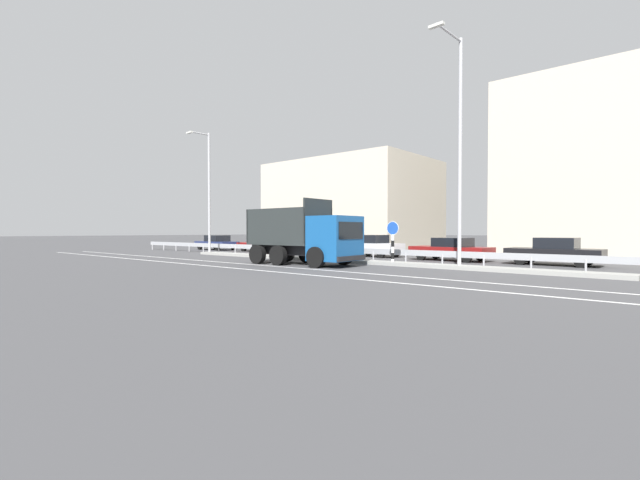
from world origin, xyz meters
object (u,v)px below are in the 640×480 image
object	(u,v)px
parked_car_2	(311,245)
parked_car_3	(374,246)
median_road_sign	(393,242)
parked_car_5	(554,251)
street_lamp_0	(208,188)
parked_car_1	(263,244)
street_lamp_1	(458,142)
dump_truck	(314,241)
parked_car_0	(217,243)
parked_car_4	(451,249)

from	to	relation	value
parked_car_2	parked_car_3	xyz separation A→B (m)	(5.35, 0.64, 0.05)
median_road_sign	parked_car_5	world-z (taller)	median_road_sign
street_lamp_0	parked_car_5	world-z (taller)	street_lamp_0
median_road_sign	street_lamp_0	world-z (taller)	street_lamp_0
parked_car_1	parked_car_3	xyz separation A→B (m)	(11.53, 0.16, 0.09)
street_lamp_1	parked_car_1	distance (m)	21.36
median_road_sign	street_lamp_0	bearing A→B (deg)	-179.34
dump_truck	parked_car_3	bearing A→B (deg)	-170.22
dump_truck	parked_car_3	xyz separation A→B (m)	(-1.75, 8.41, -0.55)
parked_car_2	parked_car_0	bearing A→B (deg)	86.69
street_lamp_1	parked_car_1	bearing A→B (deg)	164.71
parked_car_0	street_lamp_1	bearing A→B (deg)	-97.87
dump_truck	parked_car_1	size ratio (longest dim) A/B	1.35
parked_car_1	parked_car_5	size ratio (longest dim) A/B	1.07
street_lamp_0	median_road_sign	bearing A→B (deg)	0.66
dump_truck	street_lamp_0	bearing A→B (deg)	-103.08
dump_truck	parked_car_4	world-z (taller)	dump_truck
dump_truck	parked_car_5	xyz separation A→B (m)	(9.65, 8.29, -0.58)
dump_truck	median_road_sign	size ratio (longest dim) A/B	2.84
median_road_sign	parked_car_2	bearing A→B (deg)	153.98
dump_truck	parked_car_1	xyz separation A→B (m)	(-13.28, 8.25, -0.64)
parked_car_1	dump_truck	bearing A→B (deg)	-121.79
street_lamp_1	parked_car_0	bearing A→B (deg)	169.19
parked_car_3	parked_car_4	world-z (taller)	parked_car_3
parked_car_1	parked_car_4	world-z (taller)	parked_car_4
parked_car_5	street_lamp_0	bearing A→B (deg)	104.67
median_road_sign	parked_car_1	world-z (taller)	median_road_sign
street_lamp_1	parked_car_1	xyz separation A→B (m)	(-19.95, 5.45, -5.36)
median_road_sign	street_lamp_1	bearing A→B (deg)	0.16
parked_car_2	parked_car_3	bearing A→B (deg)	-86.60
parked_car_2	parked_car_4	size ratio (longest dim) A/B	0.86
street_lamp_0	parked_car_5	distance (m)	24.00
dump_truck	parked_car_4	xyz separation A→B (m)	(4.05, 8.05, -0.60)
parked_car_1	parked_car_3	size ratio (longest dim) A/B	1.19
dump_truck	parked_car_0	bearing A→B (deg)	-113.89
parked_car_1	parked_car_3	distance (m)	11.53
parked_car_1	parked_car_0	bearing A→B (deg)	94.84
street_lamp_1	parked_car_2	xyz separation A→B (m)	(-13.77, 4.98, -5.31)
street_lamp_0	parked_car_0	distance (m)	9.09
street_lamp_0	parked_car_4	size ratio (longest dim) A/B	1.92
parked_car_3	parked_car_5	distance (m)	11.41
median_road_sign	parked_car_5	bearing A→B (deg)	40.05
parked_car_0	parked_car_5	distance (m)	28.94
street_lamp_0	street_lamp_1	world-z (taller)	street_lamp_1
parked_car_1	median_road_sign	bearing A→B (deg)	-108.38
dump_truck	median_road_sign	world-z (taller)	dump_truck
parked_car_1	parked_car_4	distance (m)	17.33
parked_car_0	parked_car_3	xyz separation A→B (m)	(17.52, 0.66, 0.06)
parked_car_3	parked_car_5	xyz separation A→B (m)	(11.41, -0.12, -0.03)
parked_car_1	parked_car_2	size ratio (longest dim) A/B	1.16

